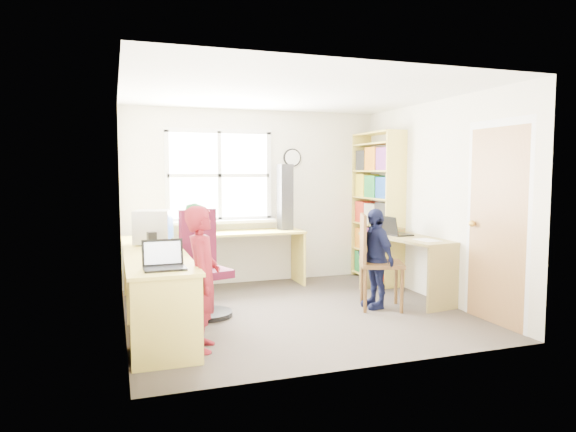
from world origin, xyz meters
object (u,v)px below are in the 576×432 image
object	(u,v)px
cd_tower	(285,197)
person_navy	(375,258)
laptop_left	(164,262)
l_desk	(178,285)
potted_plant	(211,221)
swivel_chair	(204,270)
crt_monitor	(153,227)
wooden_chair	(374,258)
right_desk	(410,254)
bookshelf	(377,211)
person_green	(196,252)
laptop_right	(394,231)
person_red	(203,278)

from	to	relation	value
cd_tower	person_navy	xyz separation A→B (m)	(0.57, -1.55, -0.63)
person_navy	laptop_left	bearing A→B (deg)	-75.14
l_desk	potted_plant	world-z (taller)	potted_plant
person_navy	swivel_chair	bearing A→B (deg)	-103.35
l_desk	crt_monitor	world-z (taller)	crt_monitor
swivel_chair	crt_monitor	xyz separation A→B (m)	(-0.49, 0.35, 0.45)
l_desk	laptop_left	distance (m)	0.75
l_desk	wooden_chair	size ratio (longest dim) A/B	2.74
right_desk	cd_tower	xyz separation A→B (m)	(-1.18, 1.30, 0.65)
potted_plant	bookshelf	bearing A→B (deg)	-7.32
potted_plant	person_navy	distance (m)	2.27
right_desk	cd_tower	bearing A→B (deg)	124.03
person_navy	person_green	bearing A→B (deg)	-121.18
swivel_chair	potted_plant	size ratio (longest dim) A/B	3.89
swivel_chair	crt_monitor	distance (m)	0.75
crt_monitor	laptop_right	world-z (taller)	crt_monitor
wooden_chair	laptop_left	bearing A→B (deg)	-139.87
cd_tower	potted_plant	world-z (taller)	cd_tower
laptop_left	potted_plant	xyz separation A→B (m)	(0.83, 2.40, 0.09)
laptop_left	person_green	world-z (taller)	person_green
person_navy	cd_tower	bearing A→B (deg)	-163.90
right_desk	potted_plant	bearing A→B (deg)	140.83
swivel_chair	wooden_chair	bearing A→B (deg)	-27.87
wooden_chair	potted_plant	xyz separation A→B (m)	(-1.57, 1.61, 0.31)
crt_monitor	swivel_chair	bearing A→B (deg)	-19.18
person_navy	person_red	bearing A→B (deg)	-73.88
swivel_chair	laptop_right	world-z (taller)	swivel_chair
bookshelf	crt_monitor	size ratio (longest dim) A/B	4.54
person_navy	l_desk	bearing A→B (deg)	-89.10
bookshelf	swivel_chair	bearing A→B (deg)	-159.82
laptop_right	person_navy	distance (m)	0.71
wooden_chair	swivel_chair	bearing A→B (deg)	-168.68
laptop_left	bookshelf	bearing A→B (deg)	32.50
wooden_chair	person_navy	bearing A→B (deg)	72.77
person_red	person_navy	distance (m)	2.23
person_green	person_navy	xyz separation A→B (m)	(1.88, -0.97, -0.02)
right_desk	potted_plant	world-z (taller)	potted_plant
wooden_chair	person_red	size ratio (longest dim) A/B	0.85
swivel_chair	person_navy	distance (m)	1.93
bookshelf	potted_plant	distance (m)	2.33
person_green	cd_tower	bearing A→B (deg)	-64.28
crt_monitor	person_green	xyz separation A→B (m)	(0.52, 0.31, -0.35)
wooden_chair	person_red	bearing A→B (deg)	-138.67
swivel_chair	cd_tower	distance (m)	1.96
swivel_chair	person_navy	world-z (taller)	swivel_chair
potted_plant	person_navy	xyz separation A→B (m)	(1.60, -1.58, -0.33)
crt_monitor	potted_plant	bearing A→B (deg)	64.38
bookshelf	cd_tower	size ratio (longest dim) A/B	2.32
person_green	wooden_chair	bearing A→B (deg)	-116.33
wooden_chair	person_green	distance (m)	2.11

